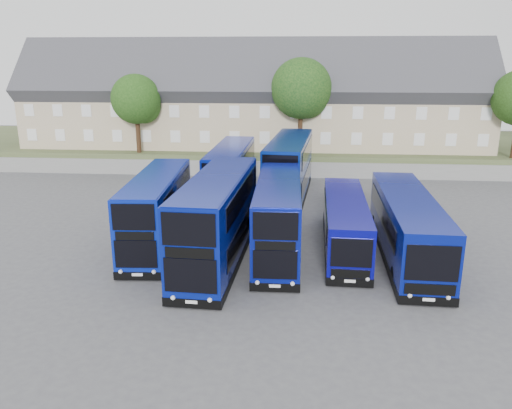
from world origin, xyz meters
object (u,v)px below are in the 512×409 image
Objects in this scene: dd_front_mid at (218,221)px; coach_east_a at (345,225)px; tree_mid at (303,91)px; tree_west at (138,101)px; dd_front_left at (158,212)px.

dd_front_mid is 7.67m from coach_east_a.
coach_east_a is 21.62m from tree_mid.
coach_east_a is at bearing -47.14° from tree_west.
dd_front_mid is at bearing -63.23° from tree_west.
tree_west is (-18.51, 19.94, 5.56)m from coach_east_a.
tree_mid is at bearing 1.79° from tree_west.
dd_front_mid is 1.58× the size of tree_west.
tree_west is (-7.28, 20.22, 4.95)m from dd_front_left.
dd_front_left is 0.97× the size of coach_east_a.
dd_front_mid is (4.00, -2.13, 0.24)m from dd_front_left.
tree_west reaches higher than dd_front_mid.
tree_mid is at bearing 99.00° from coach_east_a.
dd_front_mid reaches higher than coach_east_a.
dd_front_mid reaches higher than dd_front_left.
tree_mid is at bearing 63.57° from dd_front_left.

